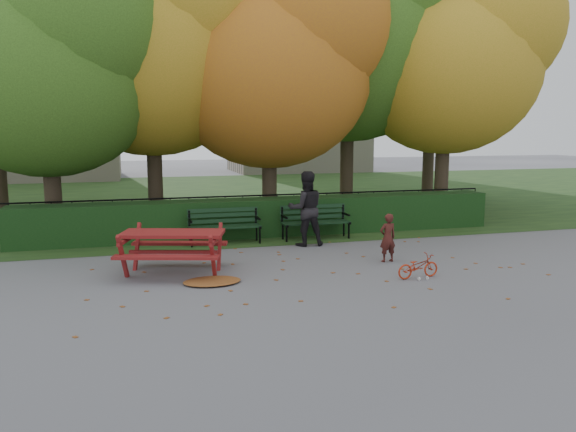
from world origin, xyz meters
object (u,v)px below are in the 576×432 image
object	(u,v)px
tree_e	(460,57)
adult	(306,209)
bench_left	(224,223)
bicycle	(418,266)
tree_b	(163,38)
tree_d	(363,31)
tree_f	(0,34)
bench_right	(315,219)
tree_g	(443,64)
picnic_table	(173,241)
tree_a	(57,62)
child	(388,238)
tree_c	(282,60)

from	to	relation	value
tree_e	adult	xyz separation A→B (m)	(-5.93, -2.87, -4.16)
bench_left	bicycle	xyz separation A→B (m)	(3.03, -4.36, -0.29)
tree_b	adult	distance (m)	6.64
tree_d	bench_left	xyz separation A→B (m)	(-5.18, -3.53, -5.46)
tree_f	bench_right	world-z (taller)	tree_f
tree_f	bicycle	bearing A→B (deg)	-48.17
tree_g	picnic_table	xyz separation A→B (m)	(-11.11, -8.78, -4.72)
tree_a	tree_d	size ratio (longest dim) A/B	0.78
bench_right	bicycle	distance (m)	4.41
tree_d	picnic_table	distance (m)	10.57
tree_f	bench_left	distance (m)	9.56
bicycle	bench_right	bearing A→B (deg)	2.56
tree_b	bench_right	world-z (taller)	tree_b
tree_e	bench_right	world-z (taller)	tree_e
tree_g	bench_right	distance (m)	10.61
tree_a	bench_left	world-z (taller)	tree_a
tree_e	tree_g	world-z (taller)	tree_g
tree_f	bench_right	bearing A→B (deg)	-33.92
tree_e	bench_right	distance (m)	7.38
picnic_table	bicycle	bearing A→B (deg)	-3.48
bench_right	tree_d	bearing A→B (deg)	51.77
tree_g	adult	xyz separation A→B (m)	(-7.74, -6.86, -4.45)
tree_a	tree_g	bearing A→B (deg)	17.19
bench_left	tree_b	bearing A→B (deg)	110.58
tree_b	tree_e	xyz separation A→B (m)	(8.97, -0.98, -0.32)
tree_g	child	world-z (taller)	tree_g
tree_b	tree_g	world-z (taller)	tree_b
child	tree_c	bearing A→B (deg)	-84.64
tree_b	bench_right	bearing A→B (deg)	-40.67
child	adult	xyz separation A→B (m)	(-1.17, 2.15, 0.39)
bench_left	picnic_table	size ratio (longest dim) A/B	0.77
tree_a	child	distance (m)	9.35
tree_a	tree_b	size ratio (longest dim) A/B	0.85
tree_a	tree_c	distance (m)	6.04
tree_b	bench_left	size ratio (longest dim) A/B	4.88
tree_a	tree_f	world-z (taller)	tree_f
tree_e	picnic_table	xyz separation A→B (m)	(-9.30, -4.79, -4.43)
tree_b	tree_d	xyz separation A→B (m)	(6.32, 0.48, 0.58)
tree_a	picnic_table	xyz separation A→B (m)	(2.42, -4.60, -3.86)
bicycle	tree_a	bearing A→B (deg)	42.35
tree_d	adult	xyz separation A→B (m)	(-3.29, -4.33, -5.06)
tree_c	picnic_table	bearing A→B (deg)	-125.91
tree_b	picnic_table	bearing A→B (deg)	-93.27
tree_g	adult	bearing A→B (deg)	-138.45
tree_a	tree_g	world-z (taller)	tree_g
child	tree_g	bearing A→B (deg)	-130.87
picnic_table	tree_a	bearing A→B (deg)	134.26
tree_d	tree_b	bearing A→B (deg)	-175.62
tree_f	tree_g	world-z (taller)	tree_f
bench_left	child	bearing A→B (deg)	-43.88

